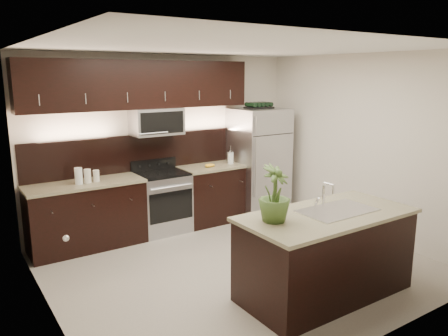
# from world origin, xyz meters

# --- Properties ---
(ground) EXTENTS (4.50, 4.50, 0.00)m
(ground) POSITION_xyz_m (0.00, 0.00, 0.00)
(ground) COLOR gray
(ground) RESTS_ON ground
(room_walls) EXTENTS (4.52, 4.02, 2.71)m
(room_walls) POSITION_xyz_m (-0.11, -0.04, 1.70)
(room_walls) COLOR beige
(room_walls) RESTS_ON ground
(counter_run) EXTENTS (3.51, 0.65, 0.94)m
(counter_run) POSITION_xyz_m (-0.46, 1.69, 0.47)
(counter_run) COLOR black
(counter_run) RESTS_ON ground
(upper_fixtures) EXTENTS (3.49, 0.40, 1.66)m
(upper_fixtures) POSITION_xyz_m (-0.43, 1.84, 2.14)
(upper_fixtures) COLOR black
(upper_fixtures) RESTS_ON counter_run
(island) EXTENTS (1.96, 0.96, 0.94)m
(island) POSITION_xyz_m (0.37, -1.11, 0.47)
(island) COLOR black
(island) RESTS_ON ground
(sink_faucet) EXTENTS (0.84, 0.50, 0.28)m
(sink_faucet) POSITION_xyz_m (0.52, -1.10, 0.96)
(sink_faucet) COLOR silver
(sink_faucet) RESTS_ON island
(refrigerator) EXTENTS (0.88, 0.80, 1.83)m
(refrigerator) POSITION_xyz_m (1.57, 1.63, 0.91)
(refrigerator) COLOR #B2B2B7
(refrigerator) RESTS_ON ground
(wine_rack) EXTENTS (0.45, 0.28, 0.11)m
(wine_rack) POSITION_xyz_m (1.57, 1.63, 1.88)
(wine_rack) COLOR black
(wine_rack) RESTS_ON refrigerator
(plant) EXTENTS (0.42, 0.42, 0.58)m
(plant) POSITION_xyz_m (-0.29, -1.00, 1.23)
(plant) COLOR #365020
(plant) RESTS_ON island
(canisters) EXTENTS (0.34, 0.11, 0.23)m
(canisters) POSITION_xyz_m (-1.41, 1.65, 1.04)
(canisters) COLOR silver
(canisters) RESTS_ON counter_run
(french_press) EXTENTS (0.10, 0.10, 0.29)m
(french_press) POSITION_xyz_m (1.00, 1.64, 1.05)
(french_press) COLOR silver
(french_press) RESTS_ON counter_run
(bananas) EXTENTS (0.18, 0.14, 0.05)m
(bananas) POSITION_xyz_m (0.51, 1.61, 0.97)
(bananas) COLOR gold
(bananas) RESTS_ON counter_run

